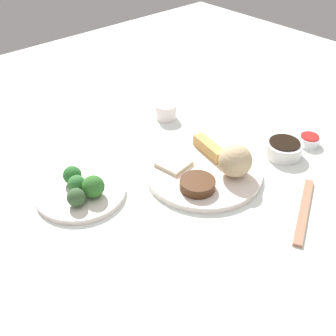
{
  "coord_description": "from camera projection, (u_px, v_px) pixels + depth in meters",
  "views": [
    {
      "loc": [
        -0.57,
        0.63,
        0.68
      ],
      "look_at": [
        0.05,
        0.07,
        0.06
      ],
      "focal_mm": 46.05,
      "sensor_mm": 36.0,
      "label": 1
    }
  ],
  "objects": [
    {
      "name": "crab_rangoon_wonton",
      "position": [
        174.0,
        163.0,
        1.09
      ],
      "size": [
        0.08,
        0.08,
        0.01
      ],
      "primitive_type": "cube",
      "rotation": [
        0.0,
        0.0,
        0.15
      ],
      "color": "beige",
      "rests_on": "main_plate"
    },
    {
      "name": "stir_fry_heap",
      "position": [
        197.0,
        184.0,
        1.01
      ],
      "size": [
        0.08,
        0.08,
        0.02
      ],
      "primitive_type": "cylinder",
      "color": "#4A2A15",
      "rests_on": "main_plate"
    },
    {
      "name": "broccoli_floret_3",
      "position": [
        72.0,
        175.0,
        1.02
      ],
      "size": [
        0.05,
        0.05,
        0.05
      ],
      "primitive_type": "sphere",
      "color": "#29682B",
      "rests_on": "broccoli_plate"
    },
    {
      "name": "soy_sauce_bowl_liquid",
      "position": [
        285.0,
        143.0,
        1.13
      ],
      "size": [
        0.08,
        0.08,
        0.0
      ],
      "primitive_type": "cylinder",
      "color": "black",
      "rests_on": "soy_sauce_bowl"
    },
    {
      "name": "broccoli_floret_0",
      "position": [
        77.0,
        184.0,
        1.0
      ],
      "size": [
        0.04,
        0.04,
        0.04
      ],
      "primitive_type": "sphere",
      "color": "#327133",
      "rests_on": "broccoli_plate"
    },
    {
      "name": "rice_scoop",
      "position": [
        235.0,
        161.0,
        1.03
      ],
      "size": [
        0.08,
        0.08,
        0.08
      ],
      "primitive_type": "sphere",
      "color": "tan",
      "rests_on": "main_plate"
    },
    {
      "name": "broccoli_floret_2",
      "position": [
        76.0,
        197.0,
        0.96
      ],
      "size": [
        0.04,
        0.04,
        0.04
      ],
      "primitive_type": "sphere",
      "color": "#375630",
      "rests_on": "broccoli_plate"
    },
    {
      "name": "chopsticks_pair",
      "position": [
        304.0,
        210.0,
        0.97
      ],
      "size": [
        0.12,
        0.21,
        0.01
      ],
      "primitive_type": "cube",
      "rotation": [
        0.0,
        0.0,
        2.05
      ],
      "color": "#AA7255",
      "rests_on": "tabletop"
    },
    {
      "name": "spring_roll",
      "position": [
        209.0,
        148.0,
        1.12
      ],
      "size": [
        0.11,
        0.05,
        0.03
      ],
      "primitive_type": "cube",
      "rotation": [
        0.0,
        0.0,
        2.94
      ],
      "color": "tan",
      "rests_on": "main_plate"
    },
    {
      "name": "sauce_ramekin_sweet_and_sour",
      "position": [
        309.0,
        141.0,
        1.19
      ],
      "size": [
        0.06,
        0.06,
        0.02
      ],
      "primitive_type": "cylinder",
      "color": "white",
      "rests_on": "tabletop"
    },
    {
      "name": "main_plate",
      "position": [
        203.0,
        172.0,
        1.08
      ],
      "size": [
        0.29,
        0.29,
        0.02
      ],
      "primitive_type": "cylinder",
      "color": "white",
      "rests_on": "tabletop"
    },
    {
      "name": "teacup",
      "position": [
        166.0,
        111.0,
        1.3
      ],
      "size": [
        0.06,
        0.06,
        0.05
      ],
      "primitive_type": "cylinder",
      "color": "white",
      "rests_on": "tabletop"
    },
    {
      "name": "broccoli_plate",
      "position": [
        81.0,
        192.0,
        1.02
      ],
      "size": [
        0.21,
        0.21,
        0.01
      ],
      "primitive_type": "cylinder",
      "color": "white",
      "rests_on": "tabletop"
    },
    {
      "name": "sauce_ramekin_sweet_and_sour_liquid",
      "position": [
        310.0,
        136.0,
        1.18
      ],
      "size": [
        0.05,
        0.05,
        0.0
      ],
      "primitive_type": "cylinder",
      "color": "red",
      "rests_on": "sauce_ramekin_sweet_and_sour"
    },
    {
      "name": "tabletop",
      "position": [
        203.0,
        181.0,
        1.08
      ],
      "size": [
        2.2,
        2.2,
        0.02
      ],
      "primitive_type": "cube",
      "color": "white",
      "rests_on": "ground"
    },
    {
      "name": "soy_sauce_bowl",
      "position": [
        283.0,
        149.0,
        1.14
      ],
      "size": [
        0.1,
        0.1,
        0.04
      ],
      "primitive_type": "cylinder",
      "color": "white",
      "rests_on": "tabletop"
    },
    {
      "name": "broccoli_floret_1",
      "position": [
        93.0,
        187.0,
        0.98
      ],
      "size": [
        0.05,
        0.05,
        0.05
      ],
      "primitive_type": "sphere",
      "color": "#306F29",
      "rests_on": "broccoli_plate"
    }
  ]
}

